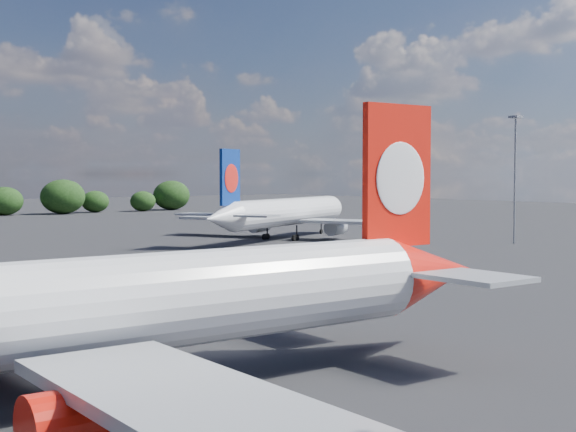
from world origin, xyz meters
TOP-DOWN VIEW (x-y plane):
  - qantas_airliner at (2.96, 7.03)m, footprint 44.65×42.41m
  - china_southern_airliner at (64.77, 74.67)m, footprint 40.96×39.50m
  - floodlight_mast_near at (88.21, 47.51)m, footprint 1.60×1.60m

SIDE VIEW (x-z plane):
  - china_southern_airliner at x=64.77m, z-range -2.75..11.34m
  - qantas_airliner at x=2.96m, z-range -2.85..11.74m
  - floodlight_mast_near at x=88.21m, z-range 3.12..22.47m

